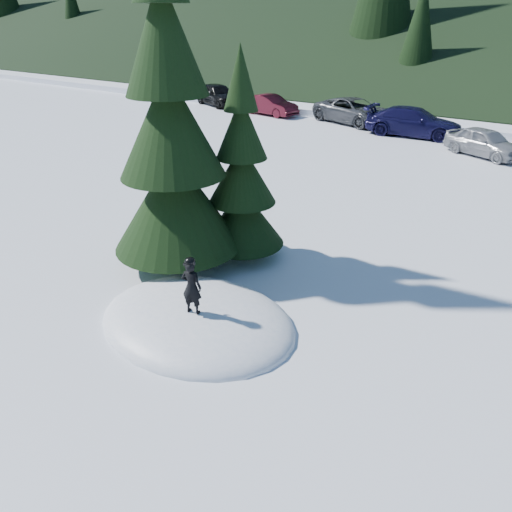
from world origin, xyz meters
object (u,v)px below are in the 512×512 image
Objects in this scene: child_skier at (192,287)px; car_2 at (354,111)px; spruce_short at (242,181)px; car_3 at (414,122)px; car_4 at (485,142)px; spruce_tall at (171,138)px; car_0 at (218,94)px; car_1 at (270,105)px.

child_skier reaches higher than car_2.
spruce_short is 3.88m from child_skier.
car_3 is at bearing -96.82° from child_skier.
spruce_tall is at bearing -168.31° from car_4.
spruce_short reaches higher than car_0.
car_1 is at bearing -74.15° from child_skier.
car_2 is at bearing 67.74° from car_3.
car_3 is at bearing 91.68° from spruce_tall.
car_3 is 4.74m from car_4.
child_skier is (2.37, -2.08, -2.26)m from spruce_tall.
spruce_tall is 22.05m from car_1.
spruce_short is at bearing -145.38° from car_2.
car_0 is 0.88× the size of car_3.
child_skier is 28.63m from car_0.
car_2 is (-4.67, 19.93, -2.59)m from spruce_tall.
car_0 is 5.31m from car_1.
child_skier is at bearing -142.12° from car_1.
spruce_short is 21.23m from car_1.
spruce_short is 1.05× the size of car_3.
spruce_short is 25.12m from car_0.
car_2 is (5.65, 0.63, 0.09)m from car_1.
car_3 is at bearing -86.72° from car_1.
car_0 is at bearing 131.24° from spruce_short.
car_4 is (3.62, 16.38, -2.68)m from spruce_tall.
spruce_short reaches higher than child_skier.
car_3 is (-0.55, 18.63, -2.58)m from spruce_tall.
car_1 is 0.74× the size of car_2.
spruce_short is 1.20× the size of car_0.
car_1 is (-11.32, 17.90, -1.46)m from spruce_short.
car_0 is at bearing 86.76° from car_1.
car_4 is (2.62, 14.98, -1.46)m from spruce_short.
car_3 is at bearing -89.92° from car_2.
car_4 reaches higher than car_1.
car_1 is at bearing 118.12° from spruce_tall.
spruce_tall reaches higher than child_skier.
spruce_tall reaches higher than car_3.
spruce_short is at bearing -179.59° from car_3.
car_1 is 0.76× the size of car_3.
car_2 is at bearing 90.93° from car_4.
spruce_tall is 2.22× the size of car_1.
spruce_short reaches higher than car_4.
car_4 is (19.16, -3.89, -0.12)m from car_0.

